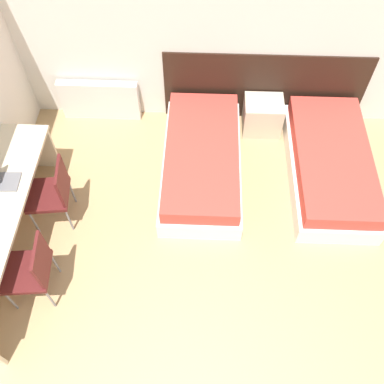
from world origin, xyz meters
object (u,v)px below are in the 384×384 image
object	(u,v)px
nightstand	(262,116)
chair_near_laptop	(53,191)
bed_near_door	(330,165)
chair_near_notebook	(31,269)
bed_near_window	(202,161)

from	to	relation	value
nightstand	chair_near_laptop	bearing A→B (deg)	-147.90
bed_near_door	chair_near_laptop	bearing A→B (deg)	-167.16
chair_near_laptop	chair_near_notebook	bearing A→B (deg)	-96.93
bed_near_door	chair_near_notebook	size ratio (longest dim) A/B	2.21
chair_near_laptop	bed_near_door	bearing A→B (deg)	5.89
bed_near_window	nightstand	distance (m)	1.11
bed_near_window	chair_near_laptop	world-z (taller)	chair_near_laptop
bed_near_window	chair_near_notebook	world-z (taller)	chair_near_notebook
bed_near_window	bed_near_door	size ratio (longest dim) A/B	1.00
bed_near_window	chair_near_laptop	distance (m)	1.79
bed_near_door	nightstand	world-z (taller)	nightstand
nightstand	chair_near_laptop	world-z (taller)	chair_near_laptop
chair_near_laptop	bed_near_window	bearing A→B (deg)	17.27
bed_near_window	bed_near_door	bearing A→B (deg)	0.00
nightstand	chair_near_notebook	xyz separation A→B (m)	(-2.40, -2.42, 0.26)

